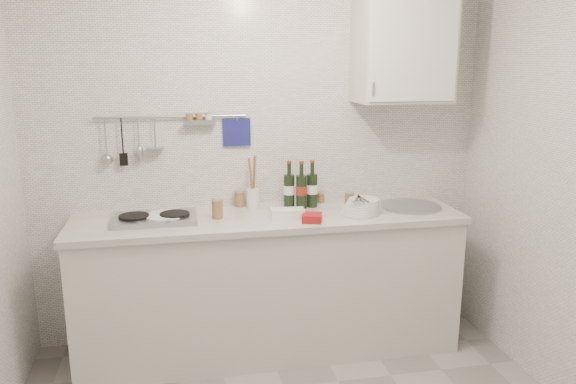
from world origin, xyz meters
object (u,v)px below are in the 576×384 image
at_px(plate_stack_sink, 362,207).
at_px(utensil_crock, 253,196).
at_px(plate_stack_hob, 164,218).
at_px(wall_cabinet, 404,47).
at_px(wine_bottles, 301,185).

xyz_separation_m(plate_stack_sink, utensil_crock, (-0.65, 0.28, 0.04)).
xyz_separation_m(plate_stack_hob, plate_stack_sink, (1.22, -0.09, 0.03)).
relative_size(wall_cabinet, wine_bottles, 2.26).
xyz_separation_m(plate_stack_hob, utensil_crock, (0.57, 0.19, 0.06)).
bearing_deg(utensil_crock, plate_stack_hob, -161.22).
bearing_deg(plate_stack_sink, utensil_crock, 156.74).
height_order(plate_stack_hob, utensil_crock, utensil_crock).
height_order(wall_cabinet, plate_stack_hob, wall_cabinet).
relative_size(plate_stack_hob, wine_bottles, 0.85).
bearing_deg(wine_bottles, plate_stack_hob, -171.15).
bearing_deg(wall_cabinet, plate_stack_hob, -175.60).
xyz_separation_m(wine_bottles, utensil_crock, (-0.31, 0.06, -0.07)).
xyz_separation_m(plate_stack_sink, wine_bottles, (-0.34, 0.22, 0.11)).
distance_m(plate_stack_hob, utensil_crock, 0.61).
bearing_deg(plate_stack_sink, plate_stack_hob, 175.92).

